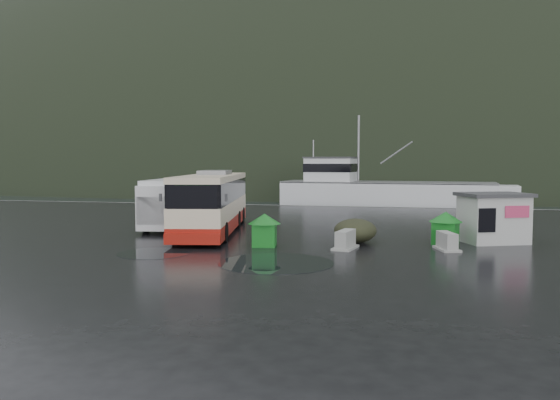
% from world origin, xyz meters
% --- Properties ---
extents(ground, '(160.00, 160.00, 0.00)m').
position_xyz_m(ground, '(0.00, 0.00, 0.00)').
color(ground, black).
rests_on(ground, ground).
extents(harbor_water, '(300.00, 180.00, 0.02)m').
position_xyz_m(harbor_water, '(0.00, 110.00, 0.00)').
color(harbor_water, black).
rests_on(harbor_water, ground).
extents(quay_edge, '(160.00, 0.60, 1.50)m').
position_xyz_m(quay_edge, '(0.00, 20.00, 0.00)').
color(quay_edge, '#999993').
rests_on(quay_edge, ground).
extents(headland, '(780.00, 540.00, 570.00)m').
position_xyz_m(headland, '(10.00, 250.00, 0.00)').
color(headland, black).
rests_on(headland, ground).
extents(coach_bus, '(5.02, 12.08, 3.32)m').
position_xyz_m(coach_bus, '(-4.12, 1.59, 0.00)').
color(coach_bus, beige).
rests_on(coach_bus, ground).
extents(white_van, '(3.20, 6.97, 2.81)m').
position_xyz_m(white_van, '(-6.85, 2.78, 0.00)').
color(white_van, silver).
rests_on(white_van, ground).
extents(waste_bin_left, '(1.17, 1.17, 1.46)m').
position_xyz_m(waste_bin_left, '(-0.21, -2.68, 0.00)').
color(waste_bin_left, '#14711D').
rests_on(waste_bin_left, ground).
extents(waste_bin_right, '(1.35, 1.35, 1.50)m').
position_xyz_m(waste_bin_right, '(7.74, -0.45, 0.00)').
color(waste_bin_right, '#14711D').
rests_on(waste_bin_right, ground).
extents(dome_tent, '(2.11, 2.87, 1.10)m').
position_xyz_m(dome_tent, '(3.66, -0.60, 0.00)').
color(dome_tent, '#292B1A').
rests_on(dome_tent, ground).
extents(ticket_kiosk, '(3.59, 3.18, 2.32)m').
position_xyz_m(ticket_kiosk, '(9.96, 0.62, 0.00)').
color(ticket_kiosk, '#BAB9B5').
rests_on(ticket_kiosk, ground).
extents(jersey_barrier_a, '(1.11, 1.74, 0.81)m').
position_xyz_m(jersey_barrier_a, '(3.39, -2.66, 0.00)').
color(jersey_barrier_a, '#999993').
rests_on(jersey_barrier_a, ground).
extents(jersey_barrier_b, '(1.13, 1.67, 0.76)m').
position_xyz_m(jersey_barrier_b, '(7.66, -2.08, 0.00)').
color(jersey_barrier_b, '#999993').
rests_on(jersey_barrier_b, ground).
extents(fishing_trawler, '(24.68, 7.89, 9.70)m').
position_xyz_m(fishing_trawler, '(4.53, 28.73, 0.00)').
color(fishing_trawler, silver).
rests_on(fishing_trawler, ground).
extents(puddles, '(9.07, 4.70, 0.01)m').
position_xyz_m(puddles, '(-0.56, -6.19, 0.01)').
color(puddles, black).
rests_on(puddles, ground).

